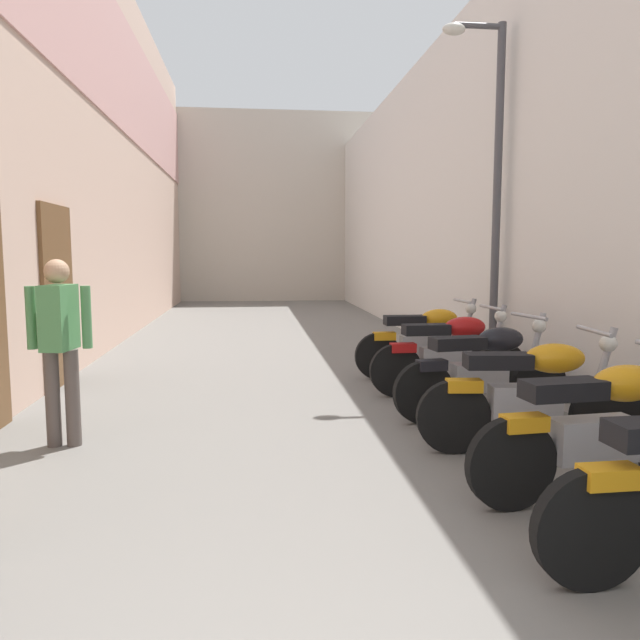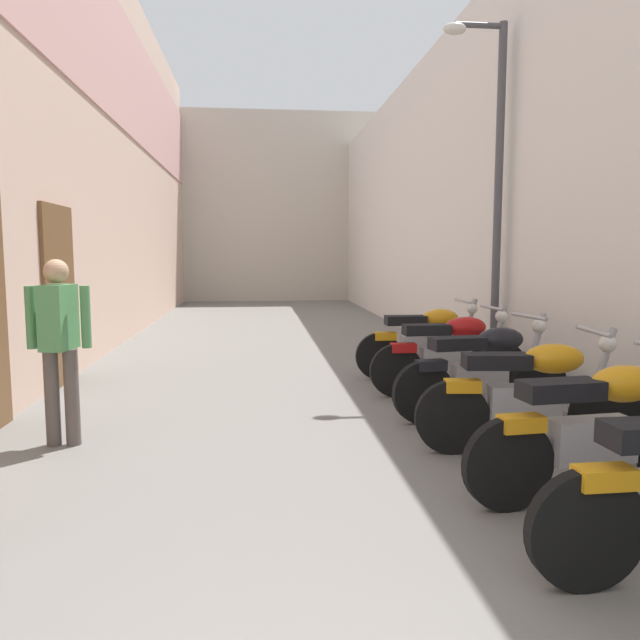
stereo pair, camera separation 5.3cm
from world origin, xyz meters
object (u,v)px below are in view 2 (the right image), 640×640
(pedestrian_further_down, at_px, (59,338))
(motorcycle_seventh, at_px, (427,340))
(motorcycle_sixth, at_px, (451,352))
(street_lamp, at_px, (491,175))
(motorcycle_third, at_px, (599,427))
(motorcycle_fifth, at_px, (484,369))
(motorcycle_fourth, at_px, (531,393))

(pedestrian_further_down, bearing_deg, motorcycle_seventh, 32.01)
(motorcycle_sixth, xyz_separation_m, motorcycle_seventh, (0.00, 0.96, 0.00))
(pedestrian_further_down, bearing_deg, street_lamp, 25.30)
(motorcycle_sixth, distance_m, pedestrian_further_down, 4.11)
(motorcycle_third, distance_m, motorcycle_sixth, 3.02)
(motorcycle_fifth, distance_m, motorcycle_sixth, 1.02)
(motorcycle_seventh, bearing_deg, motorcycle_fifth, -90.00)
(motorcycle_fifth, bearing_deg, motorcycle_seventh, 90.00)
(motorcycle_fourth, relative_size, motorcycle_fifth, 1.00)
(motorcycle_third, height_order, motorcycle_sixth, same)
(motorcycle_fourth, height_order, motorcycle_fifth, same)
(street_lamp, bearing_deg, motorcycle_fourth, -104.16)
(motorcycle_sixth, height_order, motorcycle_seventh, same)
(motorcycle_fifth, height_order, motorcycle_sixth, same)
(motorcycle_sixth, bearing_deg, motorcycle_third, -90.00)
(motorcycle_sixth, height_order, street_lamp, street_lamp)
(motorcycle_fourth, relative_size, pedestrian_further_down, 1.18)
(motorcycle_sixth, bearing_deg, motorcycle_fifth, -90.01)
(motorcycle_sixth, distance_m, street_lamp, 2.30)
(motorcycle_fifth, relative_size, pedestrian_further_down, 1.17)
(pedestrian_further_down, height_order, street_lamp, street_lamp)
(motorcycle_sixth, height_order, pedestrian_further_down, pedestrian_further_down)
(motorcycle_sixth, relative_size, pedestrian_further_down, 1.18)
(motorcycle_fourth, distance_m, pedestrian_further_down, 3.90)
(motorcycle_fourth, height_order, pedestrian_further_down, pedestrian_further_down)
(motorcycle_seventh, bearing_deg, street_lamp, -20.20)
(motorcycle_seventh, height_order, street_lamp, street_lamp)
(motorcycle_fourth, distance_m, motorcycle_sixth, 2.05)
(motorcycle_fourth, xyz_separation_m, motorcycle_seventh, (0.00, 3.01, 0.00))
(pedestrian_further_down, bearing_deg, motorcycle_third, -22.58)
(motorcycle_seventh, height_order, pedestrian_further_down, pedestrian_further_down)
(pedestrian_further_down, bearing_deg, motorcycle_fourth, -9.15)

